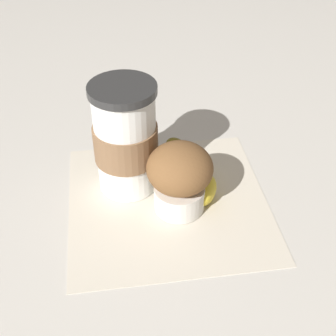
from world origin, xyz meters
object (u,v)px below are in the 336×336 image
Objects in this scene: coffee_cup at (126,139)px; sugar_packet at (114,140)px; muffin at (180,176)px; banana at (194,170)px.

coffee_cup reaches higher than sugar_packet.
muffin reaches higher than banana.
banana is 2.99× the size of sugar_packet.
coffee_cup is at bearing 143.55° from muffin.
banana is at bearing 66.46° from muffin.
coffee_cup is 0.09m from muffin.
banana is 0.15m from sugar_packet.
sugar_packet is at bearing 140.00° from banana.
coffee_cup reaches higher than banana.
banana is (0.02, 0.05, -0.04)m from muffin.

